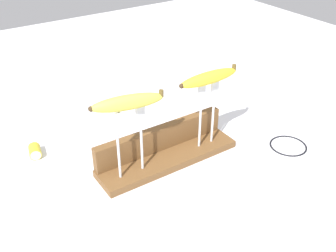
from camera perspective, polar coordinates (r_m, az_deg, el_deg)
ground_plane at (r=1.18m, az=0.00°, el=-5.00°), size 3.00×3.00×0.00m
wooden_board at (r=1.18m, az=0.00°, el=-4.58°), size 0.43×0.11×0.02m
board_backstop at (r=1.18m, az=-1.12°, el=-1.69°), size 0.42×0.03×0.08m
fork_stand_left at (r=1.04m, az=-5.50°, el=-1.51°), size 0.10×0.01×0.20m
fork_stand_right at (r=1.16m, az=5.60°, el=2.41°), size 0.07×0.01×0.20m
banana_raised_left at (r=0.99m, az=-5.80°, el=3.36°), size 0.19×0.08×0.04m
banana_raised_right at (r=1.12m, az=5.86°, el=6.85°), size 0.20×0.04×0.04m
fork_fallen_far at (r=1.30m, az=-0.16°, el=-0.97°), size 0.17×0.03×0.01m
banana_chunk_near at (r=1.26m, az=-18.44°, el=-3.44°), size 0.04×0.06×0.03m
wire_coil at (r=1.30m, az=16.77°, el=-2.63°), size 0.11×0.11×0.01m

